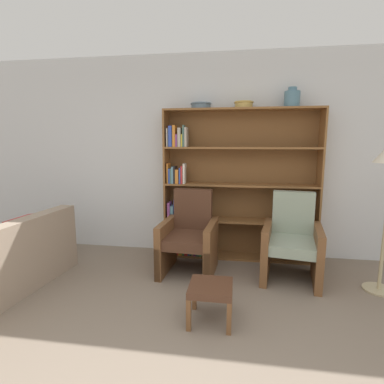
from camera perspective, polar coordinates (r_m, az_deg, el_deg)
The scene contains 8 objects.
wall_back at distance 4.20m, azimuth 5.16°, elevation 6.71°, with size 12.00×0.06×2.75m.
bookshelf at distance 4.07m, azimuth 6.63°, elevation 0.61°, with size 2.03×0.30×2.00m.
bowl_olive at distance 4.06m, azimuth 1.72°, elevation 16.15°, with size 0.27×0.27×0.08m.
bowl_brass at distance 4.02m, azimuth 9.83°, elevation 16.13°, with size 0.25×0.25×0.09m.
vase_tall at distance 4.08m, azimuth 18.52°, elevation 16.51°, with size 0.19×0.19×0.24m.
armchair_leather at distance 3.70m, azimuth -0.51°, elevation -8.66°, with size 0.68×0.72×0.99m.
armchair_cushioned at distance 3.71m, azimuth 18.47°, elevation -9.11°, with size 0.74×0.77×0.99m.
footstool at distance 2.78m, azimuth 3.58°, elevation -18.30°, with size 0.38×0.38×0.34m.
Camera 1 is at (0.27, -1.36, 1.58)m, focal length 28.00 mm.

